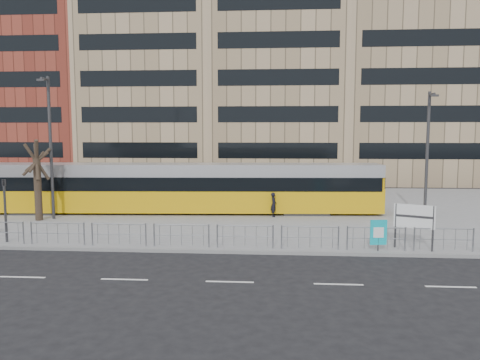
# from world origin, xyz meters

# --- Properties ---
(ground) EXTENTS (120.00, 120.00, 0.00)m
(ground) POSITION_xyz_m (0.00, 0.00, 0.00)
(ground) COLOR black
(ground) RESTS_ON ground
(plaza) EXTENTS (64.00, 24.00, 0.15)m
(plaza) POSITION_xyz_m (0.00, 12.00, 0.07)
(plaza) COLOR gray
(plaza) RESTS_ON ground
(kerb) EXTENTS (64.00, 0.25, 0.17)m
(kerb) POSITION_xyz_m (0.00, 0.05, 0.07)
(kerb) COLOR gray
(kerb) RESTS_ON ground
(building_row) EXTENTS (70.40, 18.40, 31.20)m
(building_row) POSITION_xyz_m (1.55, 34.27, 12.91)
(building_row) COLOR maroon
(building_row) RESTS_ON ground
(pedestrian_barrier) EXTENTS (32.07, 0.07, 1.10)m
(pedestrian_barrier) POSITION_xyz_m (2.00, 0.50, 0.98)
(pedestrian_barrier) COLOR #909398
(pedestrian_barrier) RESTS_ON plaza
(road_markings) EXTENTS (62.00, 0.12, 0.01)m
(road_markings) POSITION_xyz_m (1.00, -4.00, 0.01)
(road_markings) COLOR white
(road_markings) RESTS_ON ground
(tram) EXTENTS (27.77, 4.19, 3.26)m
(tram) POSITION_xyz_m (-3.17, 9.67, 1.79)
(tram) COLOR #D3A00B
(tram) RESTS_ON plaza
(station_sign) EXTENTS (1.69, 0.79, 2.08)m
(station_sign) POSITION_xyz_m (10.06, 0.80, 1.59)
(station_sign) COLOR #2D2D30
(station_sign) RESTS_ON plaza
(ad_panel) EXTENTS (0.76, 0.14, 1.43)m
(ad_panel) POSITION_xyz_m (8.38, 0.40, 0.98)
(ad_panel) COLOR #2D2D30
(ad_panel) RESTS_ON plaza
(pedestrian) EXTENTS (0.39, 0.58, 1.55)m
(pedestrian) POSITION_xyz_m (3.64, 8.54, 0.92)
(pedestrian) COLOR black
(pedestrian) RESTS_ON plaza
(traffic_light_west) EXTENTS (0.21, 0.24, 3.10)m
(traffic_light_west) POSITION_xyz_m (-9.47, 0.87, 2.12)
(traffic_light_west) COLOR #2D2D30
(traffic_light_west) RESTS_ON plaza
(lamp_post_west) EXTENTS (0.45, 1.04, 8.70)m
(lamp_post_west) POSITION_xyz_m (-10.00, 6.86, 4.88)
(lamp_post_west) COLOR #2D2D30
(lamp_post_west) RESTS_ON plaza
(lamp_post_east) EXTENTS (0.45, 1.04, 7.76)m
(lamp_post_east) POSITION_xyz_m (12.80, 7.87, 4.40)
(lamp_post_east) COLOR #2D2D30
(lamp_post_east) RESTS_ON plaza
(bare_tree) EXTENTS (4.27, 4.27, 6.97)m
(bare_tree) POSITION_xyz_m (-10.66, 6.39, 5.17)
(bare_tree) COLOR #2E2219
(bare_tree) RESTS_ON plaza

